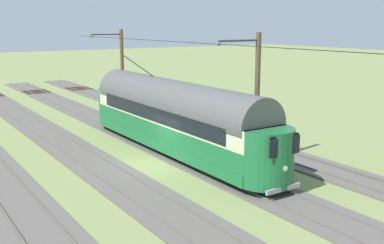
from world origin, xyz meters
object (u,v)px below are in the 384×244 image
Objects in this scene: track_end_bumper at (155,110)px; vintage_streetcar at (174,115)px; catenary_pole_foreground at (121,71)px; catenary_pole_mid_near at (256,97)px.

vintage_streetcar is at bearing 66.37° from track_end_bumper.
track_end_bumper is (-4.83, -11.05, -1.87)m from vintage_streetcar.
track_end_bumper is (-2.35, 1.25, -3.28)m from catenary_pole_foreground.
catenary_pole_mid_near is at bearing 120.10° from vintage_streetcar.
catenary_pole_foreground and catenary_pole_mid_near have the same top height.
catenary_pole_foreground is 4.22m from track_end_bumper.
vintage_streetcar is 5.15m from catenary_pole_mid_near.
catenary_pole_mid_near is at bearing 90.00° from catenary_pole_foreground.
track_end_bumper is (-2.35, -15.33, -3.28)m from catenary_pole_mid_near.
catenary_pole_mid_near is at bearing 81.28° from track_end_bumper.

